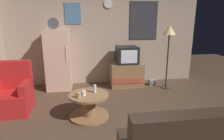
{
  "coord_description": "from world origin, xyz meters",
  "views": [
    {
      "loc": [
        -0.51,
        -2.93,
        1.78
      ],
      "look_at": [
        0.04,
        0.9,
        0.75
      ],
      "focal_mm": 31.85,
      "sensor_mm": 36.0,
      "label": 1
    }
  ],
  "objects_px": {
    "tv_stand": "(126,75)",
    "mug_ceramic_tan": "(79,95)",
    "book_stack": "(152,82)",
    "crt_tv": "(127,55)",
    "remote_control": "(80,94)",
    "coffee_table": "(89,106)",
    "fridge": "(58,60)",
    "mug_ceramic_white": "(84,93)",
    "standing_lamp": "(169,35)",
    "wine_glass": "(95,89)",
    "armchair": "(12,94)"
  },
  "relations": [
    {
      "from": "crt_tv",
      "to": "mug_ceramic_tan",
      "type": "height_order",
      "value": "crt_tv"
    },
    {
      "from": "mug_ceramic_white",
      "to": "armchair",
      "type": "height_order",
      "value": "armchair"
    },
    {
      "from": "standing_lamp",
      "to": "book_stack",
      "type": "bearing_deg",
      "value": 135.79
    },
    {
      "from": "mug_ceramic_tan",
      "to": "book_stack",
      "type": "relative_size",
      "value": 0.48
    },
    {
      "from": "crt_tv",
      "to": "wine_glass",
      "type": "bearing_deg",
      "value": -121.22
    },
    {
      "from": "crt_tv",
      "to": "remote_control",
      "type": "relative_size",
      "value": 3.6
    },
    {
      "from": "coffee_table",
      "to": "mug_ceramic_white",
      "type": "distance_m",
      "value": 0.29
    },
    {
      "from": "tv_stand",
      "to": "armchair",
      "type": "height_order",
      "value": "armchair"
    },
    {
      "from": "coffee_table",
      "to": "remote_control",
      "type": "height_order",
      "value": "remote_control"
    },
    {
      "from": "tv_stand",
      "to": "mug_ceramic_white",
      "type": "bearing_deg",
      "value": -124.52
    },
    {
      "from": "book_stack",
      "to": "crt_tv",
      "type": "bearing_deg",
      "value": 175.95
    },
    {
      "from": "wine_glass",
      "to": "mug_ceramic_tan",
      "type": "bearing_deg",
      "value": -143.95
    },
    {
      "from": "crt_tv",
      "to": "standing_lamp",
      "type": "xyz_separation_m",
      "value": [
        0.97,
        -0.31,
        0.52
      ]
    },
    {
      "from": "crt_tv",
      "to": "tv_stand",
      "type": "bearing_deg",
      "value": 167.46
    },
    {
      "from": "crt_tv",
      "to": "standing_lamp",
      "type": "relative_size",
      "value": 0.34
    },
    {
      "from": "fridge",
      "to": "remote_control",
      "type": "relative_size",
      "value": 11.8
    },
    {
      "from": "armchair",
      "to": "book_stack",
      "type": "bearing_deg",
      "value": 18.64
    },
    {
      "from": "mug_ceramic_tan",
      "to": "book_stack",
      "type": "distance_m",
      "value": 2.59
    },
    {
      "from": "crt_tv",
      "to": "mug_ceramic_tan",
      "type": "xyz_separation_m",
      "value": [
        -1.21,
        -1.74,
        -0.35
      ]
    },
    {
      "from": "fridge",
      "to": "mug_ceramic_tan",
      "type": "xyz_separation_m",
      "value": [
        0.52,
        -1.8,
        -0.27
      ]
    },
    {
      "from": "tv_stand",
      "to": "crt_tv",
      "type": "relative_size",
      "value": 1.56
    },
    {
      "from": "fridge",
      "to": "crt_tv",
      "type": "height_order",
      "value": "fridge"
    },
    {
      "from": "wine_glass",
      "to": "mug_ceramic_tan",
      "type": "height_order",
      "value": "wine_glass"
    },
    {
      "from": "standing_lamp",
      "to": "crt_tv",
      "type": "bearing_deg",
      "value": 162.33
    },
    {
      "from": "remote_control",
      "to": "armchair",
      "type": "bearing_deg",
      "value": 157.71
    },
    {
      "from": "wine_glass",
      "to": "book_stack",
      "type": "bearing_deg",
      "value": 42.17
    },
    {
      "from": "mug_ceramic_white",
      "to": "armchair",
      "type": "relative_size",
      "value": 0.09
    },
    {
      "from": "mug_ceramic_white",
      "to": "book_stack",
      "type": "distance_m",
      "value": 2.47
    },
    {
      "from": "wine_glass",
      "to": "armchair",
      "type": "height_order",
      "value": "armchair"
    },
    {
      "from": "coffee_table",
      "to": "mug_ceramic_tan",
      "type": "relative_size",
      "value": 8.0
    },
    {
      "from": "standing_lamp",
      "to": "book_stack",
      "type": "relative_size",
      "value": 8.41
    },
    {
      "from": "tv_stand",
      "to": "book_stack",
      "type": "height_order",
      "value": "tv_stand"
    },
    {
      "from": "remote_control",
      "to": "book_stack",
      "type": "distance_m",
      "value": 2.47
    },
    {
      "from": "coffee_table",
      "to": "fridge",
      "type": "bearing_deg",
      "value": 112.7
    },
    {
      "from": "standing_lamp",
      "to": "remote_control",
      "type": "bearing_deg",
      "value": -149.89
    },
    {
      "from": "fridge",
      "to": "crt_tv",
      "type": "distance_m",
      "value": 1.74
    },
    {
      "from": "fridge",
      "to": "mug_ceramic_tan",
      "type": "height_order",
      "value": "fridge"
    },
    {
      "from": "tv_stand",
      "to": "book_stack",
      "type": "relative_size",
      "value": 4.44
    },
    {
      "from": "crt_tv",
      "to": "wine_glass",
      "type": "xyz_separation_m",
      "value": [
        -0.93,
        -1.53,
        -0.32
      ]
    },
    {
      "from": "mug_ceramic_white",
      "to": "mug_ceramic_tan",
      "type": "bearing_deg",
      "value": -129.56
    },
    {
      "from": "crt_tv",
      "to": "remote_control",
      "type": "xyz_separation_m",
      "value": [
        -1.2,
        -1.57,
        -0.38
      ]
    },
    {
      "from": "crt_tv",
      "to": "wine_glass",
      "type": "relative_size",
      "value": 3.6
    },
    {
      "from": "crt_tv",
      "to": "coffee_table",
      "type": "height_order",
      "value": "crt_tv"
    },
    {
      "from": "standing_lamp",
      "to": "fridge",
      "type": "bearing_deg",
      "value": 172.15
    },
    {
      "from": "tv_stand",
      "to": "mug_ceramic_tan",
      "type": "height_order",
      "value": "tv_stand"
    },
    {
      "from": "fridge",
      "to": "remote_control",
      "type": "distance_m",
      "value": 1.75
    },
    {
      "from": "tv_stand",
      "to": "coffee_table",
      "type": "xyz_separation_m",
      "value": [
        -1.04,
        -1.6,
        -0.09
      ]
    },
    {
      "from": "tv_stand",
      "to": "wine_glass",
      "type": "bearing_deg",
      "value": -121.09
    },
    {
      "from": "crt_tv",
      "to": "book_stack",
      "type": "distance_m",
      "value": 1.04
    },
    {
      "from": "remote_control",
      "to": "book_stack",
      "type": "relative_size",
      "value": 0.79
    }
  ]
}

